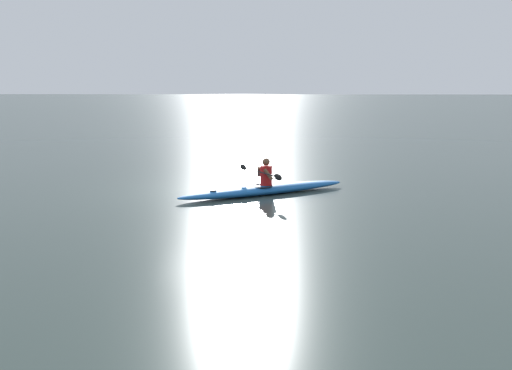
{
  "coord_description": "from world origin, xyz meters",
  "views": [
    {
      "loc": [
        -2.01,
        17.47,
        3.31
      ],
      "look_at": [
        -1.73,
        6.17,
        1.25
      ],
      "focal_mm": 43.23,
      "sensor_mm": 36.0,
      "label": 1
    }
  ],
  "objects": [
    {
      "name": "kayak",
      "position": [
        -1.81,
        0.76,
        0.13
      ],
      "size": [
        4.8,
        3.16,
        0.26
      ],
      "color": "#1959A5",
      "rests_on": "ground"
    },
    {
      "name": "ground_plane",
      "position": [
        0.0,
        0.0,
        0.0
      ],
      "size": [
        160.0,
        160.0,
        0.0
      ],
      "primitive_type": "plane",
      "color": "#384742"
    },
    {
      "name": "kayaker",
      "position": [
        -1.85,
        0.74,
        0.58
      ],
      "size": [
        1.21,
        2.07,
        0.75
      ],
      "color": "red",
      "rests_on": "kayak"
    }
  ]
}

